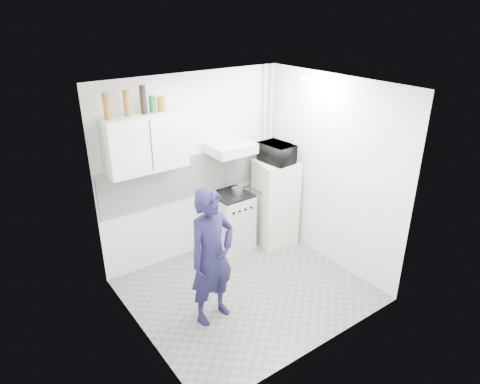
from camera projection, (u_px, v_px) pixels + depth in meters
floor at (247, 290)px, 5.53m from camera, size 2.80×2.80×0.00m
ceiling at (248, 86)px, 4.47m from camera, size 2.80×2.80×0.00m
wall_back at (194, 168)px, 5.93m from camera, size 2.80×0.00×2.80m
wall_left at (135, 233)px, 4.25m from camera, size 0.00×2.60×2.60m
wall_right at (331, 173)px, 5.75m from camera, size 0.00×2.60×2.60m
person at (212, 257)px, 4.74m from camera, size 0.64×0.47×1.64m
stove at (232, 222)px, 6.34m from camera, size 0.53×0.53×0.85m
fridge at (275, 202)px, 6.42m from camera, size 0.61×0.61×1.29m
stove_top at (231, 195)px, 6.17m from camera, size 0.51×0.51×0.03m
saucepan at (237, 191)px, 6.14m from camera, size 0.16×0.16×0.09m
microwave at (277, 153)px, 6.10m from camera, size 0.52×0.37×0.28m
bottle_a at (106, 106)px, 4.75m from camera, size 0.07×0.07×0.29m
bottle_c at (127, 103)px, 4.87m from camera, size 0.07×0.07×0.30m
bottle_d at (143, 100)px, 4.97m from camera, size 0.07×0.07×0.33m
canister_a at (153, 104)px, 5.06m from camera, size 0.08×0.08×0.20m
canister_b at (161, 104)px, 5.13m from camera, size 0.09×0.09×0.18m
upper_cabinet at (145, 143)px, 5.17m from camera, size 1.00×0.35×0.70m
range_hood at (230, 148)px, 5.87m from camera, size 0.60×0.50×0.14m
backsplash at (195, 175)px, 5.96m from camera, size 2.74×0.03×0.60m
pipe_a at (270, 152)px, 6.56m from camera, size 0.05×0.05×2.60m
pipe_b at (264, 153)px, 6.50m from camera, size 0.04×0.04×2.60m
ceiling_spot_fixture at (305, 78)px, 5.16m from camera, size 0.10×0.10×0.02m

